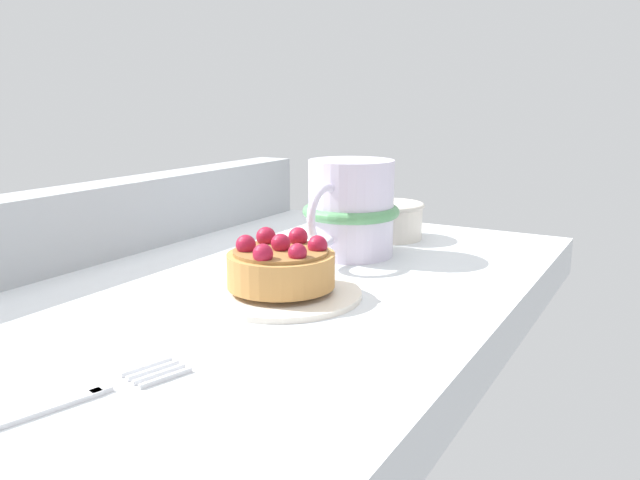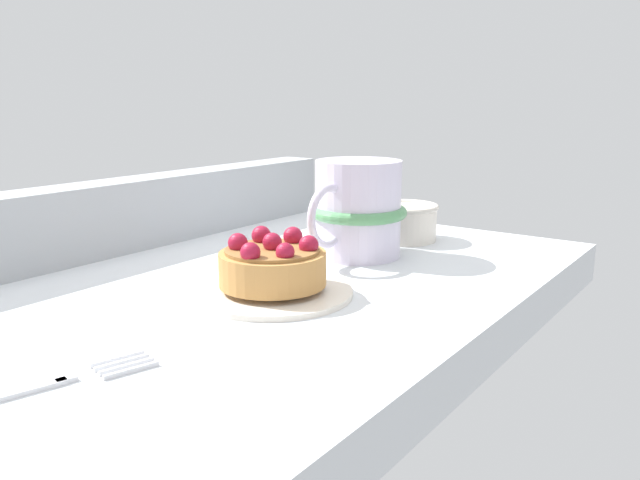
% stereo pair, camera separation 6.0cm
% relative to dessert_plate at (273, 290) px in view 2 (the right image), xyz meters
% --- Properties ---
extents(ground_plane, '(0.66, 0.44, 0.04)m').
position_rel_dessert_plate_xyz_m(ground_plane, '(0.03, 0.04, -0.03)').
color(ground_plane, silver).
extents(window_rail_back, '(0.64, 0.05, 0.08)m').
position_rel_dessert_plate_xyz_m(window_rail_back, '(0.03, 0.24, 0.03)').
color(window_rail_back, '#9EA3A8').
rests_on(window_rail_back, ground_plane).
extents(dessert_plate, '(0.13, 0.13, 0.01)m').
position_rel_dessert_plate_xyz_m(dessert_plate, '(0.00, 0.00, 0.00)').
color(dessert_plate, silver).
rests_on(dessert_plate, ground_plane).
extents(raspberry_tart, '(0.09, 0.09, 0.04)m').
position_rel_dessert_plate_xyz_m(raspberry_tart, '(0.00, 0.00, 0.02)').
color(raspberry_tart, '#B77F42').
rests_on(raspberry_tart, dessert_plate).
extents(coffee_mug, '(0.14, 0.10, 0.10)m').
position_rel_dessert_plate_xyz_m(coffee_mug, '(0.16, 0.02, 0.04)').
color(coffee_mug, silver).
rests_on(coffee_mug, ground_plane).
extents(dessert_fork, '(0.17, 0.06, 0.01)m').
position_rel_dessert_plate_xyz_m(dessert_fork, '(-0.23, -0.00, -0.00)').
color(dessert_fork, silver).
rests_on(dessert_fork, ground_plane).
extents(sugar_bowl, '(0.08, 0.08, 0.04)m').
position_rel_dessert_plate_xyz_m(sugar_bowl, '(0.25, 0.01, 0.02)').
color(sugar_bowl, silver).
rests_on(sugar_bowl, ground_plane).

